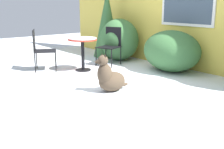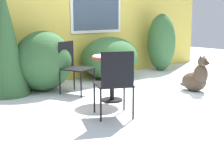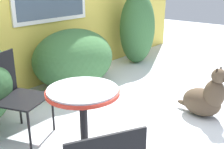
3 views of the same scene
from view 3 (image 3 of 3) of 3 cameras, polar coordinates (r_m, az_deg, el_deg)
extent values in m
plane|color=silver|center=(3.20, 8.49, -11.63)|extent=(16.00, 16.00, 0.00)
ellipsoid|color=#386638|center=(4.34, -7.78, 3.23)|extent=(1.33, 1.06, 0.90)
ellipsoid|color=#386638|center=(5.54, 5.16, 9.34)|extent=(0.73, 0.65, 1.38)
cylinder|color=black|center=(2.57, -5.71, -10.66)|extent=(0.07, 0.07, 0.66)
cylinder|color=red|center=(2.42, -5.98, -3.58)|extent=(0.64, 0.64, 0.03)
cylinder|color=silver|center=(2.41, -6.00, -3.06)|extent=(0.61, 0.61, 0.02)
cube|color=black|center=(3.05, -17.81, -4.78)|extent=(0.60, 0.60, 0.02)
cube|color=black|center=(3.10, -21.62, -0.07)|extent=(0.41, 0.16, 0.46)
cylinder|color=black|center=(2.87, -16.42, -11.16)|extent=(0.02, 0.02, 0.43)
cylinder|color=black|center=(3.18, -11.91, -7.60)|extent=(0.02, 0.02, 0.43)
cylinder|color=black|center=(3.42, -18.21, -6.28)|extent=(0.02, 0.02, 0.43)
ellipsoid|color=#4C3D2D|center=(3.65, 17.73, -5.33)|extent=(0.40, 0.52, 0.34)
ellipsoid|color=#4C3D2D|center=(3.54, 20.00, -3.82)|extent=(0.30, 0.27, 0.37)
sphere|color=#4C3D2D|center=(3.45, 20.92, -0.31)|extent=(0.17, 0.17, 0.17)
ellipsoid|color=#2D241B|center=(3.39, 20.50, 0.59)|extent=(0.04, 0.03, 0.08)
ellipsoid|color=#2D241B|center=(3.47, 21.19, 0.94)|extent=(0.04, 0.03, 0.08)
ellipsoid|color=#4C3D2D|center=(3.79, 14.62, -5.68)|extent=(0.09, 0.23, 0.06)
camera|label=1|loc=(6.95, 54.94, 9.80)|focal=45.00mm
camera|label=2|loc=(3.14, 169.02, -23.60)|focal=55.00mm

